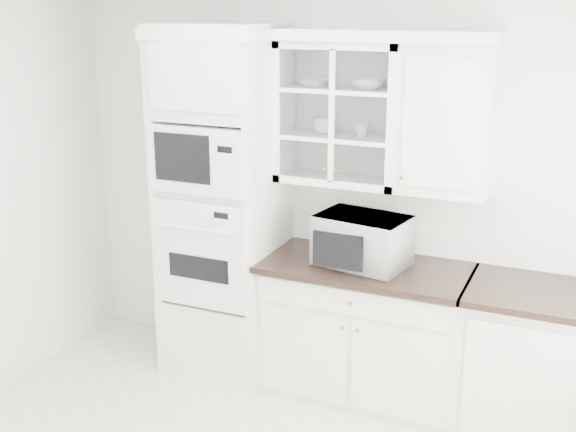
% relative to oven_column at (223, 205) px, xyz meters
% --- Properties ---
extents(room_shell, '(4.00, 3.50, 2.70)m').
position_rel_oven_column_xyz_m(room_shell, '(0.75, -0.99, 0.58)').
color(room_shell, white).
rests_on(room_shell, ground).
extents(oven_column, '(0.76, 0.68, 2.40)m').
position_rel_oven_column_xyz_m(oven_column, '(0.00, 0.00, 0.00)').
color(oven_column, white).
rests_on(oven_column, ground).
extents(base_cabinet_run, '(1.32, 0.67, 0.92)m').
position_rel_oven_column_xyz_m(base_cabinet_run, '(1.03, 0.03, -0.74)').
color(base_cabinet_run, white).
rests_on(base_cabinet_run, ground).
extents(extra_base_cabinet, '(0.72, 0.67, 0.92)m').
position_rel_oven_column_xyz_m(extra_base_cabinet, '(2.03, 0.03, -0.74)').
color(extra_base_cabinet, white).
rests_on(extra_base_cabinet, ground).
extents(upper_cabinet_glass, '(0.80, 0.33, 0.90)m').
position_rel_oven_column_xyz_m(upper_cabinet_glass, '(0.78, 0.17, 0.65)').
color(upper_cabinet_glass, white).
rests_on(upper_cabinet_glass, room_shell).
extents(upper_cabinet_solid, '(0.55, 0.33, 0.90)m').
position_rel_oven_column_xyz_m(upper_cabinet_solid, '(1.46, 0.17, 0.65)').
color(upper_cabinet_solid, white).
rests_on(upper_cabinet_solid, room_shell).
extents(crown_molding, '(2.14, 0.38, 0.07)m').
position_rel_oven_column_xyz_m(crown_molding, '(0.68, 0.14, 1.14)').
color(crown_molding, white).
rests_on(crown_molding, room_shell).
extents(countertop_microwave, '(0.62, 0.54, 0.32)m').
position_rel_oven_column_xyz_m(countertop_microwave, '(1.00, 0.02, -0.12)').
color(countertop_microwave, white).
rests_on(countertop_microwave, base_cabinet_run).
extents(bowl_a, '(0.25, 0.25, 0.05)m').
position_rel_oven_column_xyz_m(bowl_a, '(0.60, 0.16, 0.84)').
color(bowl_a, white).
rests_on(bowl_a, upper_cabinet_glass).
extents(bowl_b, '(0.24, 0.24, 0.06)m').
position_rel_oven_column_xyz_m(bowl_b, '(0.96, 0.15, 0.84)').
color(bowl_b, white).
rests_on(bowl_b, upper_cabinet_glass).
extents(cup_a, '(0.14, 0.14, 0.11)m').
position_rel_oven_column_xyz_m(cup_a, '(0.67, 0.16, 0.56)').
color(cup_a, white).
rests_on(cup_a, upper_cabinet_glass).
extents(cup_b, '(0.11, 0.11, 0.08)m').
position_rel_oven_column_xyz_m(cup_b, '(0.93, 0.16, 0.55)').
color(cup_b, white).
rests_on(cup_b, upper_cabinet_glass).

